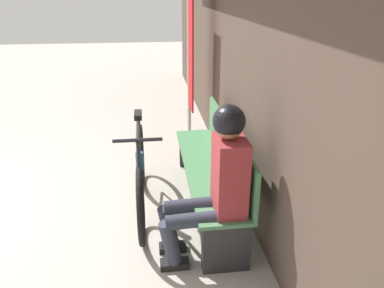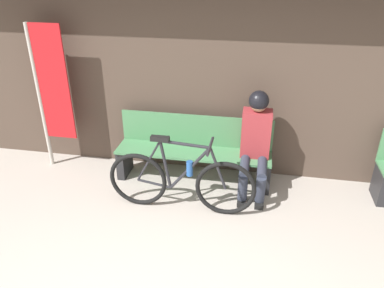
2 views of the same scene
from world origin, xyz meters
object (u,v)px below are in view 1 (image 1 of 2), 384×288
Objects in this scene: bicycle at (141,174)px; person_seated at (217,177)px; banner_pole at (190,59)px; park_bench_near at (213,168)px.

bicycle is 1.33× the size of person_seated.
banner_pole is (-1.81, 0.68, 0.73)m from bicycle.
banner_pole is at bearing 179.95° from park_bench_near.
bicycle is (-0.02, -0.68, -0.03)m from park_bench_near.
person_seated is (0.77, 0.57, 0.34)m from bicycle.
park_bench_near is at bearing -0.05° from banner_pole.
bicycle reaches higher than park_bench_near.
park_bench_near is 1.01× the size of banner_pole.
bicycle is 0.87× the size of banner_pole.
park_bench_near is at bearing 171.31° from person_seated.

